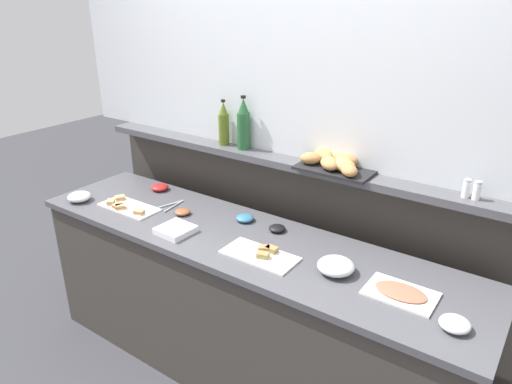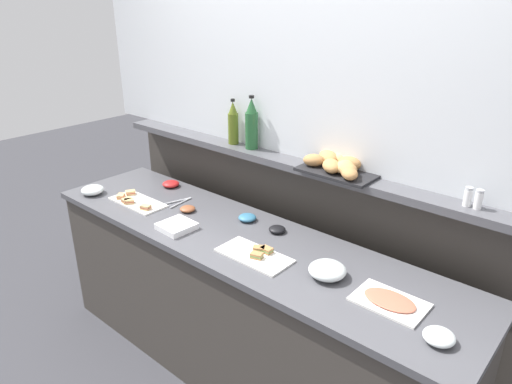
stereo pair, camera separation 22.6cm
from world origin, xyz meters
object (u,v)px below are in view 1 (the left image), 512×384
glass_bowl_large (455,324)px  bread_basket (335,162)px  glass_bowl_small (79,197)px  condiment_bowl_red (183,212)px  cold_cuts_platter (401,293)px  condiment_bowl_cream (160,187)px  sandwich_platter_front (127,207)px  sandwich_platter_rear (261,255)px  serving_tongs (172,205)px  salt_shaker (466,188)px  wine_bottle_green (244,125)px  pepper_shaker (477,191)px  napkin_stack (175,230)px  olive_oil_bottle (224,125)px  glass_bowl_medium (336,267)px  condiment_bowl_dark (245,218)px  condiment_bowl_teal (277,228)px

glass_bowl_large → bread_basket: bearing=145.5°
glass_bowl_small → condiment_bowl_red: 0.68m
cold_cuts_platter → condiment_bowl_cream: size_ratio=2.64×
sandwich_platter_front → sandwich_platter_rear: bearing=-0.0°
condiment_bowl_cream → condiment_bowl_red: (0.37, -0.18, -0.00)m
sandwich_platter_rear → condiment_bowl_red: (-0.63, 0.13, 0.01)m
serving_tongs → bread_basket: size_ratio=0.46×
sandwich_platter_rear → glass_bowl_large: size_ratio=3.19×
sandwich_platter_rear → salt_shaker: bearing=34.1°
cold_cuts_platter → wine_bottle_green: bearing=158.3°
condiment_bowl_cream → pepper_shaker: pepper_shaker is taller
cold_cuts_platter → wine_bottle_green: (-1.15, 0.46, 0.45)m
condiment_bowl_cream → salt_shaker: 1.81m
napkin_stack → sandwich_platter_front: bearing=172.3°
olive_oil_bottle → glass_bowl_medium: bearing=-24.6°
wine_bottle_green → pepper_shaker: 1.30m
glass_bowl_small → napkin_stack: (0.77, 0.03, -0.01)m
cold_cuts_platter → salt_shaker: 0.57m
olive_oil_bottle → pepper_shaker: olive_oil_bottle is taller
condiment_bowl_cream → bread_basket: size_ratio=0.27×
sandwich_platter_front → condiment_bowl_dark: size_ratio=3.72×
glass_bowl_large → condiment_bowl_dark: bearing=166.3°
pepper_shaker → sandwich_platter_front: bearing=-163.7°
olive_oil_bottle → napkin_stack: bearing=-77.1°
condiment_bowl_teal → pepper_shaker: (0.88, 0.25, 0.34)m
cold_cuts_platter → glass_bowl_large: (0.24, -0.10, 0.01)m
cold_cuts_platter → wine_bottle_green: wine_bottle_green is taller
cold_cuts_platter → pepper_shaker: pepper_shaker is taller
wine_bottle_green → olive_oil_bottle: 0.15m
condiment_bowl_dark → olive_oil_bottle: bearing=142.6°
serving_tongs → olive_oil_bottle: bearing=71.0°
condiment_bowl_red → condiment_bowl_cream: bearing=153.7°
napkin_stack → glass_bowl_medium: bearing=8.9°
condiment_bowl_red → olive_oil_bottle: (-0.01, 0.41, 0.42)m
cold_cuts_platter → pepper_shaker: 0.58m
condiment_bowl_red → condiment_bowl_dark: (0.34, 0.14, 0.00)m
glass_bowl_small → wine_bottle_green: 1.09m
glass_bowl_large → wine_bottle_green: (-1.39, 0.55, 0.44)m
sandwich_platter_front → pepper_shaker: (1.76, 0.52, 0.35)m
napkin_stack → condiment_bowl_dark: bearing=56.4°
glass_bowl_medium → glass_bowl_large: bearing=-10.4°
salt_shaker → wine_bottle_green: bearing=179.3°
glass_bowl_small → condiment_bowl_dark: 1.05m
glass_bowl_medium → napkin_stack: bearing=-171.1°
condiment_bowl_teal → pepper_shaker: 0.98m
condiment_bowl_cream → bread_basket: bread_basket is taller
glass_bowl_medium → napkin_stack: glass_bowl_medium is taller
pepper_shaker → bread_basket: (-0.69, -0.00, -0.00)m
glass_bowl_medium → serving_tongs: bearing=174.7°
sandwich_platter_front → cold_cuts_platter: (1.62, 0.07, -0.00)m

